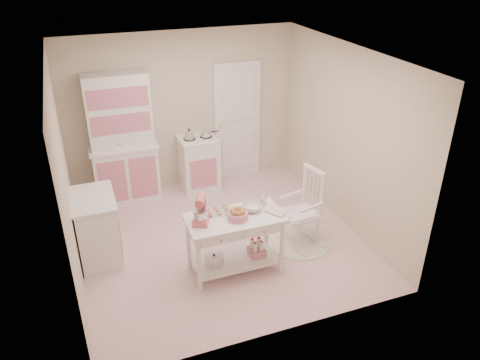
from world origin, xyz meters
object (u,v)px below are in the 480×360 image
hutch (122,140)px  base_cabinet (97,228)px  work_table (235,244)px  stand_mixer (201,210)px  stove (199,163)px  bread_basket (238,216)px  rocking_chair (301,208)px

hutch → base_cabinet: hutch is taller
work_table → stand_mixer: 0.71m
stove → work_table: stove is taller
hutch → stove: (1.20, -0.05, -0.58)m
stand_mixer → bread_basket: (0.44, -0.07, -0.12)m
stove → work_table: bearing=-94.9°
bread_basket → hutch: bearing=112.8°
rocking_chair → hutch: bearing=119.9°
base_cabinet → bread_basket: base_cabinet is taller
base_cabinet → rocking_chair: bearing=-12.7°
rocking_chair → bread_basket: (-1.05, -0.34, 0.30)m
stand_mixer → bread_basket: size_ratio=1.36×
rocking_chair → bread_basket: 1.14m
work_table → bread_basket: (0.02, -0.05, 0.45)m
work_table → rocking_chair: bearing=15.1°
stove → base_cabinet: bearing=-141.1°
stove → stand_mixer: size_ratio=2.71×
stove → base_cabinet: same height
rocking_chair → work_table: bearing=-179.7°
hutch → stove: 1.33m
stove → bread_basket: stove is taller
stove → rocking_chair: (0.87, -2.04, 0.09)m
base_cabinet → bread_basket: (1.61, -0.94, 0.39)m
hutch → stove: hutch is taller
stand_mixer → base_cabinet: bearing=168.2°
work_table → bread_basket: bread_basket is taller
hutch → rocking_chair: 2.98m
stand_mixer → hutch: bearing=128.5°
stove → base_cabinet: size_ratio=1.00×
stove → rocking_chair: size_ratio=0.84×
hutch → stand_mixer: hutch is taller
base_cabinet → stand_mixer: size_ratio=2.71×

